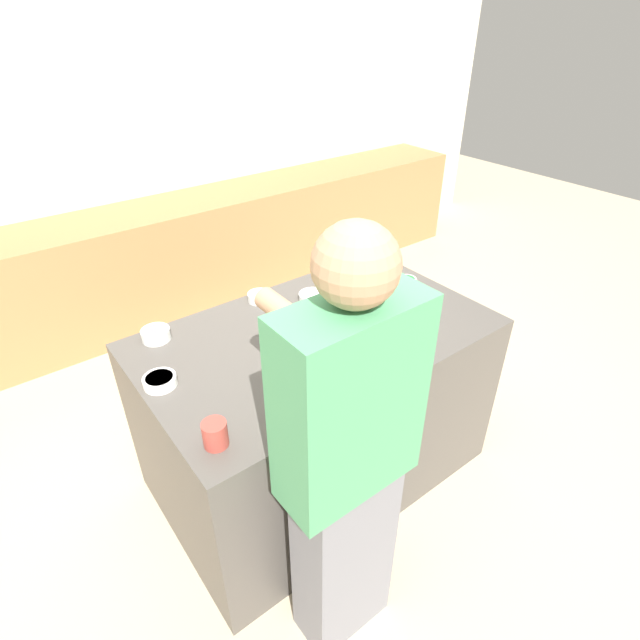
{
  "coord_description": "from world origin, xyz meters",
  "views": [
    {
      "loc": [
        -1.15,
        -1.52,
        2.19
      ],
      "look_at": [
        0.02,
        0.0,
        0.96
      ],
      "focal_mm": 28.0,
      "sensor_mm": 36.0,
      "label": 1
    }
  ],
  "objects_px": {
    "gingerbread_house": "(353,330)",
    "person": "(346,466)",
    "candy_bowl_beside_tree": "(259,296)",
    "candy_bowl_far_right": "(407,282)",
    "candy_bowl_center_rear": "(339,284)",
    "decorative_tree": "(377,259)",
    "cookbook": "(357,302)",
    "mug": "(215,434)",
    "baking_tray": "(352,350)",
    "candy_bowl_near_tray_right": "(156,334)",
    "candy_bowl_far_left": "(160,381)",
    "candy_bowl_near_tray_left": "(312,296)"
  },
  "relations": [
    {
      "from": "candy_bowl_center_rear",
      "to": "candy_bowl_far_right",
      "type": "bearing_deg",
      "value": -33.98
    },
    {
      "from": "candy_bowl_far_left",
      "to": "candy_bowl_beside_tree",
      "type": "relative_size",
      "value": 1.12
    },
    {
      "from": "candy_bowl_near_tray_right",
      "to": "person",
      "type": "height_order",
      "value": "person"
    },
    {
      "from": "candy_bowl_beside_tree",
      "to": "person",
      "type": "xyz_separation_m",
      "value": [
        -0.34,
        -1.09,
        -0.02
      ]
    },
    {
      "from": "candy_bowl_near_tray_left",
      "to": "baking_tray",
      "type": "bearing_deg",
      "value": -105.39
    },
    {
      "from": "candy_bowl_near_tray_left",
      "to": "candy_bowl_near_tray_right",
      "type": "bearing_deg",
      "value": 169.27
    },
    {
      "from": "candy_bowl_near_tray_left",
      "to": "candy_bowl_far_left",
      "type": "bearing_deg",
      "value": -169.01
    },
    {
      "from": "candy_bowl_beside_tree",
      "to": "cookbook",
      "type": "xyz_separation_m",
      "value": [
        0.37,
        -0.32,
        -0.01
      ]
    },
    {
      "from": "mug",
      "to": "decorative_tree",
      "type": "bearing_deg",
      "value": 22.88
    },
    {
      "from": "person",
      "to": "candy_bowl_near_tray_right",
      "type": "bearing_deg",
      "value": 100.93
    },
    {
      "from": "candy_bowl_far_left",
      "to": "cookbook",
      "type": "height_order",
      "value": "candy_bowl_far_left"
    },
    {
      "from": "mug",
      "to": "candy_bowl_near_tray_left",
      "type": "bearing_deg",
      "value": 34.7
    },
    {
      "from": "candy_bowl_center_rear",
      "to": "cookbook",
      "type": "bearing_deg",
      "value": -98.39
    },
    {
      "from": "candy_bowl_far_right",
      "to": "mug",
      "type": "xyz_separation_m",
      "value": [
        -1.33,
        -0.4,
        0.02
      ]
    },
    {
      "from": "person",
      "to": "candy_bowl_far_left",
      "type": "bearing_deg",
      "value": 112.73
    },
    {
      "from": "baking_tray",
      "to": "candy_bowl_far_right",
      "type": "distance_m",
      "value": 0.67
    },
    {
      "from": "baking_tray",
      "to": "candy_bowl_near_tray_right",
      "type": "bearing_deg",
      "value": 136.78
    },
    {
      "from": "gingerbread_house",
      "to": "decorative_tree",
      "type": "xyz_separation_m",
      "value": [
        0.49,
        0.38,
        0.05
      ]
    },
    {
      "from": "candy_bowl_near_tray_right",
      "to": "candy_bowl_far_left",
      "type": "xyz_separation_m",
      "value": [
        -0.11,
        -0.32,
        -0.01
      ]
    },
    {
      "from": "baking_tray",
      "to": "candy_bowl_center_rear",
      "type": "relative_size",
      "value": 4.28
    },
    {
      "from": "baking_tray",
      "to": "candy_bowl_beside_tree",
      "type": "relative_size",
      "value": 4.04
    },
    {
      "from": "candy_bowl_far_right",
      "to": "candy_bowl_near_tray_right",
      "type": "height_order",
      "value": "candy_bowl_near_tray_right"
    },
    {
      "from": "cookbook",
      "to": "person",
      "type": "bearing_deg",
      "value": -132.93
    },
    {
      "from": "baking_tray",
      "to": "candy_bowl_near_tray_left",
      "type": "xyz_separation_m",
      "value": [
        0.13,
        0.46,
        0.02
      ]
    },
    {
      "from": "candy_bowl_center_rear",
      "to": "candy_bowl_near_tray_right",
      "type": "bearing_deg",
      "value": 172.09
    },
    {
      "from": "decorative_tree",
      "to": "person",
      "type": "relative_size",
      "value": 0.18
    },
    {
      "from": "candy_bowl_far_left",
      "to": "person",
      "type": "xyz_separation_m",
      "value": [
        0.32,
        -0.76,
        -0.02
      ]
    },
    {
      "from": "decorative_tree",
      "to": "candy_bowl_center_rear",
      "type": "distance_m",
      "value": 0.24
    },
    {
      "from": "candy_bowl_near_tray_right",
      "to": "decorative_tree",
      "type": "bearing_deg",
      "value": -11.1
    },
    {
      "from": "candy_bowl_far_left",
      "to": "candy_bowl_near_tray_left",
      "type": "height_order",
      "value": "candy_bowl_far_left"
    },
    {
      "from": "baking_tray",
      "to": "gingerbread_house",
      "type": "xyz_separation_m",
      "value": [
        0.0,
        0.0,
        0.1
      ]
    },
    {
      "from": "candy_bowl_beside_tree",
      "to": "candy_bowl_far_left",
      "type": "bearing_deg",
      "value": -153.48
    },
    {
      "from": "decorative_tree",
      "to": "candy_bowl_far_right",
      "type": "height_order",
      "value": "decorative_tree"
    },
    {
      "from": "baking_tray",
      "to": "candy_bowl_near_tray_left",
      "type": "bearing_deg",
      "value": 74.61
    },
    {
      "from": "candy_bowl_far_right",
      "to": "person",
      "type": "bearing_deg",
      "value": -144.48
    },
    {
      "from": "candy_bowl_far_left",
      "to": "candy_bowl_beside_tree",
      "type": "xyz_separation_m",
      "value": [
        0.66,
        0.33,
        0.0
      ]
    },
    {
      "from": "baking_tray",
      "to": "candy_bowl_beside_tree",
      "type": "height_order",
      "value": "candy_bowl_beside_tree"
    },
    {
      "from": "candy_bowl_far_left",
      "to": "mug",
      "type": "relative_size",
      "value": 1.36
    },
    {
      "from": "candy_bowl_near_tray_right",
      "to": "candy_bowl_beside_tree",
      "type": "xyz_separation_m",
      "value": [
        0.55,
        0.01,
        -0.01
      ]
    },
    {
      "from": "mug",
      "to": "candy_bowl_near_tray_right",
      "type": "bearing_deg",
      "value": 83.58
    },
    {
      "from": "candy_bowl_far_right",
      "to": "person",
      "type": "height_order",
      "value": "person"
    },
    {
      "from": "decorative_tree",
      "to": "candy_bowl_far_right",
      "type": "bearing_deg",
      "value": -42.86
    },
    {
      "from": "baking_tray",
      "to": "candy_bowl_near_tray_right",
      "type": "relative_size",
      "value": 3.74
    },
    {
      "from": "candy_bowl_beside_tree",
      "to": "candy_bowl_far_right",
      "type": "bearing_deg",
      "value": -26.45
    },
    {
      "from": "gingerbread_house",
      "to": "person",
      "type": "distance_m",
      "value": 0.65
    },
    {
      "from": "cookbook",
      "to": "candy_bowl_center_rear",
      "type": "bearing_deg",
      "value": 81.61
    },
    {
      "from": "mug",
      "to": "person",
      "type": "bearing_deg",
      "value": -49.99
    },
    {
      "from": "gingerbread_house",
      "to": "candy_bowl_near_tray_right",
      "type": "distance_m",
      "value": 0.88
    },
    {
      "from": "candy_bowl_center_rear",
      "to": "mug",
      "type": "relative_size",
      "value": 1.15
    },
    {
      "from": "cookbook",
      "to": "person",
      "type": "height_order",
      "value": "person"
    }
  ]
}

